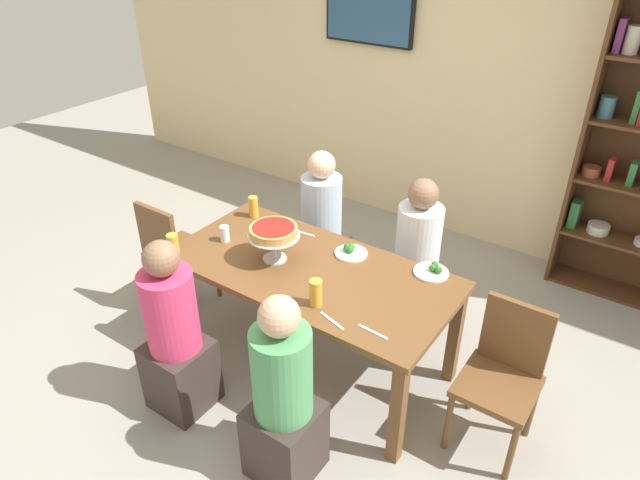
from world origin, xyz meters
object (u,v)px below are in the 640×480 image
(diner_far_left, at_px, (321,233))
(cutlery_fork_far, at_px, (286,302))
(cutlery_knife_far, at_px, (332,321))
(diner_near_right, at_px, (283,404))
(chair_head_east, at_px, (503,371))
(salad_plate_near_diner, at_px, (350,251))
(beer_glass_amber_spare, at_px, (173,244))
(deep_dish_pizza_stand, at_px, (274,233))
(beer_glass_amber_short, at_px, (316,293))
(diner_near_left, at_px, (175,340))
(cutlery_fork_near, at_px, (303,233))
(diner_far_right, at_px, (416,267))
(dining_table, at_px, (311,280))
(beer_glass_amber_tall, at_px, (254,207))
(salad_plate_far_diner, at_px, (432,271))
(cutlery_spare_fork, at_px, (266,224))
(television, at_px, (369,13))
(chair_head_west, at_px, (173,250))
(cutlery_knife_near, at_px, (373,332))
(water_glass_clear_near, at_px, (225,234))

(diner_far_left, height_order, cutlery_fork_far, diner_far_left)
(diner_far_left, bearing_deg, cutlery_knife_far, 37.00)
(diner_near_right, bearing_deg, cutlery_knife_far, -1.05)
(chair_head_east, bearing_deg, salad_plate_near_diner, -9.29)
(beer_glass_amber_spare, bearing_deg, diner_far_left, 70.94)
(deep_dish_pizza_stand, xyz_separation_m, beer_glass_amber_spare, (-0.56, -0.31, -0.12))
(chair_head_east, xyz_separation_m, cutlery_knife_far, (-0.82, -0.44, 0.26))
(cutlery_knife_far, bearing_deg, beer_glass_amber_short, 171.59)
(diner_far_left, distance_m, beer_glass_amber_short, 1.24)
(diner_near_left, distance_m, cutlery_fork_near, 1.09)
(diner_far_right, height_order, diner_near_right, same)
(dining_table, relative_size, diner_near_left, 1.54)
(salad_plate_near_diner, bearing_deg, deep_dish_pizza_stand, -137.73)
(diner_near_left, xyz_separation_m, beer_glass_amber_tall, (-0.28, 1.04, 0.32))
(diner_far_right, relative_size, beer_glass_amber_short, 7.20)
(salad_plate_far_diner, height_order, beer_glass_amber_spare, beer_glass_amber_spare)
(chair_head_east, height_order, cutlery_spare_fork, chair_head_east)
(diner_far_right, bearing_deg, cutlery_spare_fork, -63.51)
(salad_plate_far_diner, relative_size, beer_glass_amber_short, 1.32)
(television, height_order, chair_head_east, television)
(beer_glass_amber_tall, relative_size, beer_glass_amber_spare, 1.08)
(beer_glass_amber_short, bearing_deg, cutlery_fork_far, -153.35)
(chair_head_west, bearing_deg, television, 82.38)
(diner_far_left, bearing_deg, beer_glass_amber_short, 33.15)
(chair_head_west, height_order, cutlery_fork_near, chair_head_west)
(cutlery_knife_near, distance_m, cutlery_spare_fork, 1.29)
(deep_dish_pizza_stand, height_order, cutlery_fork_far, deep_dish_pizza_stand)
(chair_head_east, relative_size, chair_head_west, 1.00)
(deep_dish_pizza_stand, xyz_separation_m, salad_plate_near_diner, (0.35, 0.32, -0.17))
(cutlery_knife_near, bearing_deg, cutlery_fork_near, 149.96)
(beer_glass_amber_short, bearing_deg, television, 115.18)
(diner_far_right, distance_m, water_glass_clear_near, 1.31)
(diner_near_left, relative_size, cutlery_fork_near, 6.39)
(diner_near_right, height_order, water_glass_clear_near, diner_near_right)
(cutlery_knife_far, bearing_deg, diner_near_right, -75.31)
(chair_head_east, distance_m, cutlery_knife_far, 0.96)
(diner_near_right, height_order, cutlery_spare_fork, diner_near_right)
(cutlery_knife_far, bearing_deg, water_glass_clear_near, -179.68)
(chair_head_east, distance_m, salad_plate_far_diner, 0.69)
(diner_near_right, relative_size, water_glass_clear_near, 10.74)
(chair_head_east, relative_size, cutlery_knife_near, 4.83)
(dining_table, relative_size, cutlery_knife_near, 9.81)
(dining_table, relative_size, cutlery_fork_near, 9.81)
(television, distance_m, chair_head_east, 3.20)
(cutlery_spare_fork, bearing_deg, salad_plate_near_diner, 164.40)
(salad_plate_far_diner, bearing_deg, chair_head_east, -25.75)
(diner_near_left, distance_m, cutlery_knife_far, 0.94)
(diner_far_left, height_order, chair_head_east, diner_far_left)
(television, relative_size, beer_glass_amber_spare, 6.00)
(diner_far_right, bearing_deg, salad_plate_far_diner, 36.58)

